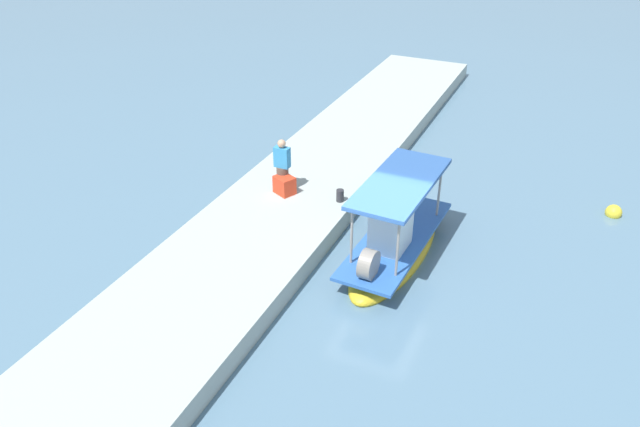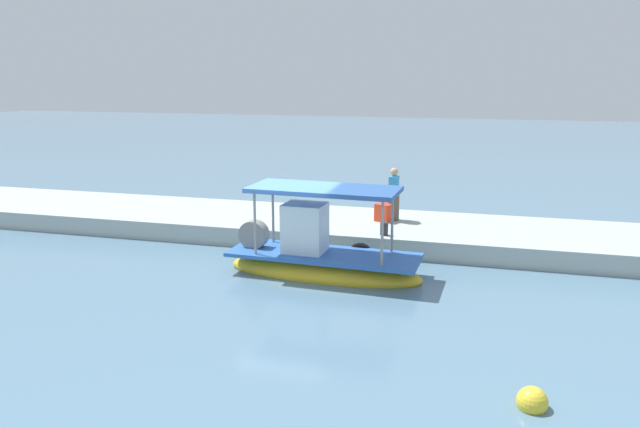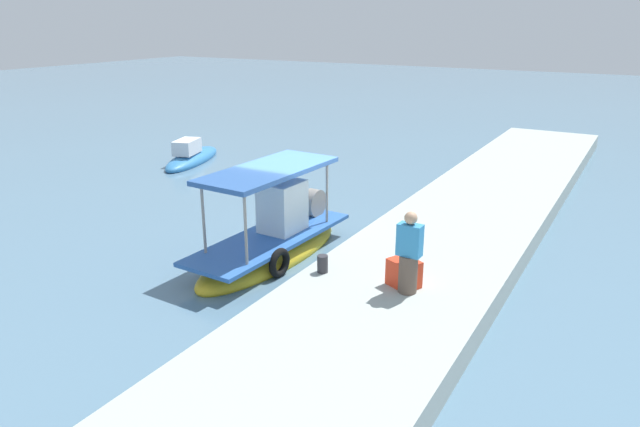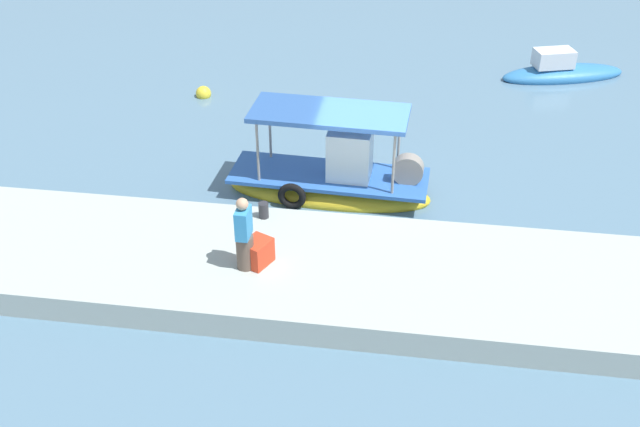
# 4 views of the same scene
# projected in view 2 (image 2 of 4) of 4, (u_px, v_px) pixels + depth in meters

# --- Properties ---
(ground_plane) EXTENTS (120.00, 120.00, 0.00)m
(ground_plane) POSITION_uv_depth(u_px,v_px,m) (290.00, 270.00, 16.92)
(ground_plane) COLOR slate
(dock_quay) EXTENTS (36.00, 4.07, 0.61)m
(dock_quay) POSITION_uv_depth(u_px,v_px,m) (325.00, 227.00, 20.40)
(dock_quay) COLOR #A8B3AD
(dock_quay) RESTS_ON ground_plane
(main_fishing_boat) EXTENTS (5.46, 1.92, 2.77)m
(main_fishing_boat) POSITION_uv_depth(u_px,v_px,m) (320.00, 258.00, 16.51)
(main_fishing_boat) COLOR gold
(main_fishing_boat) RESTS_ON ground_plane
(fisherman_near_bollard) EXTENTS (0.40, 0.50, 1.74)m
(fisherman_near_bollard) POSITION_uv_depth(u_px,v_px,m) (394.00, 197.00, 19.96)
(fisherman_near_bollard) COLOR brown
(fisherman_near_bollard) RESTS_ON dock_quay
(mooring_bollard) EXTENTS (0.24, 0.24, 0.39)m
(mooring_bollard) POSITION_uv_depth(u_px,v_px,m) (384.00, 229.00, 18.21)
(mooring_bollard) COLOR #2D2D33
(mooring_bollard) RESTS_ON dock_quay
(cargo_crate) EXTENTS (0.71, 0.77, 0.58)m
(cargo_crate) POSITION_uv_depth(u_px,v_px,m) (386.00, 212.00, 19.96)
(cargo_crate) COLOR red
(cargo_crate) RESTS_ON dock_quay
(marker_buoy) EXTENTS (0.51, 0.51, 0.51)m
(marker_buoy) POSITION_uv_depth(u_px,v_px,m) (532.00, 402.00, 9.96)
(marker_buoy) COLOR yellow
(marker_buoy) RESTS_ON ground_plane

